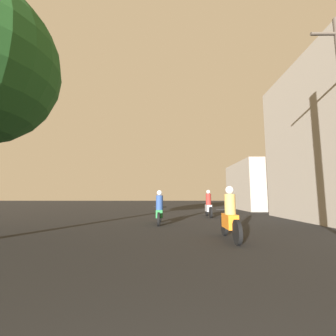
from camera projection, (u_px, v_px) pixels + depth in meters
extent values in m
cylinder|color=black|center=(224.00, 225.00, 7.33)|extent=(0.10, 0.66, 0.66)
cylinder|color=black|center=(237.00, 232.00, 5.91)|extent=(0.10, 0.66, 0.66)
cube|color=orange|center=(230.00, 221.00, 6.65)|extent=(0.30, 0.87, 0.41)
cylinder|color=black|center=(226.00, 210.00, 7.14)|extent=(0.60, 0.04, 0.04)
cylinder|color=#B28E47|center=(230.00, 204.00, 6.62)|extent=(0.32, 0.32, 0.59)
sphere|color=silver|center=(230.00, 190.00, 6.67)|extent=(0.24, 0.24, 0.24)
cylinder|color=black|center=(160.00, 216.00, 11.03)|extent=(0.10, 0.57, 0.57)
cylinder|color=black|center=(159.00, 219.00, 9.62)|extent=(0.10, 0.57, 0.57)
cube|color=#1E6B33|center=(160.00, 214.00, 10.35)|extent=(0.30, 0.72, 0.36)
cylinder|color=black|center=(160.00, 207.00, 10.84)|extent=(0.60, 0.04, 0.04)
cylinder|color=navy|center=(159.00, 203.00, 10.34)|extent=(0.32, 0.32, 0.65)
sphere|color=silver|center=(160.00, 193.00, 10.39)|extent=(0.24, 0.24, 0.24)
cylinder|color=black|center=(207.00, 211.00, 14.59)|extent=(0.10, 0.64, 0.64)
cylinder|color=black|center=(211.00, 212.00, 13.12)|extent=(0.10, 0.64, 0.64)
cube|color=#ADADB2|center=(208.00, 208.00, 13.88)|extent=(0.30, 0.81, 0.41)
cylinder|color=black|center=(207.00, 203.00, 14.40)|extent=(0.60, 0.04, 0.04)
cylinder|color=maroon|center=(208.00, 199.00, 13.87)|extent=(0.32, 0.32, 0.68)
sphere|color=silver|center=(208.00, 192.00, 13.93)|extent=(0.24, 0.24, 0.24)
cube|color=gray|center=(261.00, 186.00, 21.71)|extent=(4.84, 7.63, 4.44)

